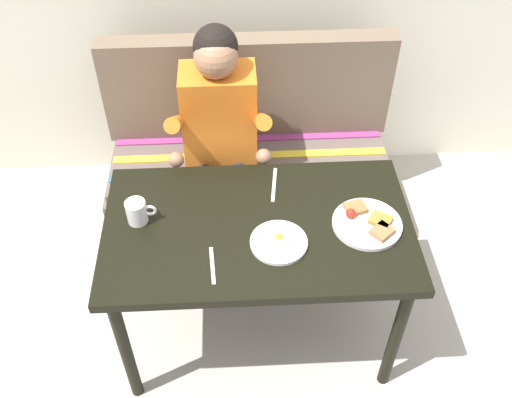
# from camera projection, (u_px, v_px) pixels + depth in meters

# --- Properties ---
(ground_plane) EXTENTS (8.00, 8.00, 0.00)m
(ground_plane) POSITION_uv_depth(u_px,v_px,m) (258.00, 328.00, 2.75)
(ground_plane) COLOR #B6AFA2
(table) EXTENTS (1.20, 0.70, 0.73)m
(table) POSITION_uv_depth(u_px,v_px,m) (258.00, 238.00, 2.29)
(table) COLOR black
(table) RESTS_ON ground
(couch) EXTENTS (1.44, 0.56, 1.00)m
(couch) POSITION_uv_depth(u_px,v_px,m) (250.00, 169.00, 3.05)
(couch) COLOR brown
(couch) RESTS_ON ground
(person) EXTENTS (0.45, 0.61, 1.21)m
(person) POSITION_uv_depth(u_px,v_px,m) (220.00, 129.00, 2.63)
(person) COLOR orange
(person) RESTS_ON ground
(plate_breakfast) EXTENTS (0.27, 0.27, 0.05)m
(plate_breakfast) POSITION_uv_depth(u_px,v_px,m) (368.00, 223.00, 2.22)
(plate_breakfast) COLOR white
(plate_breakfast) RESTS_ON table
(plate_eggs) EXTENTS (0.22, 0.22, 0.04)m
(plate_eggs) POSITION_uv_depth(u_px,v_px,m) (279.00, 242.00, 2.15)
(plate_eggs) COLOR white
(plate_eggs) RESTS_ON table
(coffee_mug) EXTENTS (0.12, 0.08, 0.10)m
(coffee_mug) POSITION_uv_depth(u_px,v_px,m) (137.00, 211.00, 2.21)
(coffee_mug) COLOR white
(coffee_mug) RESTS_ON table
(fork) EXTENTS (0.02, 0.17, 0.00)m
(fork) POSITION_uv_depth(u_px,v_px,m) (212.00, 265.00, 2.08)
(fork) COLOR silver
(fork) RESTS_ON table
(knife) EXTENTS (0.04, 0.20, 0.00)m
(knife) POSITION_uv_depth(u_px,v_px,m) (274.00, 185.00, 2.38)
(knife) COLOR silver
(knife) RESTS_ON table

